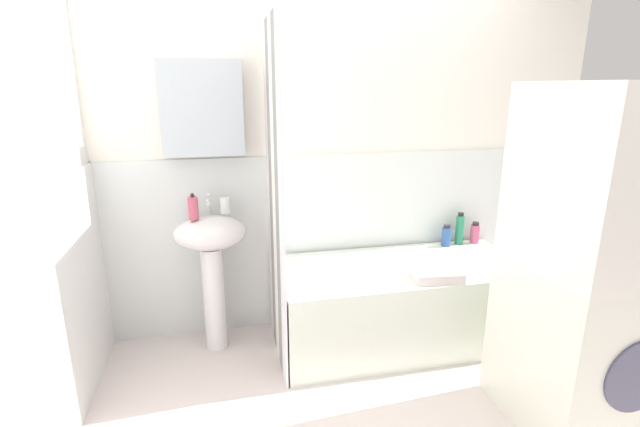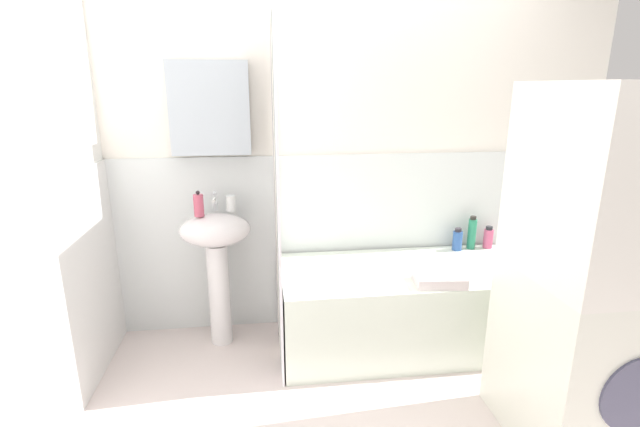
# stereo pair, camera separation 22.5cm
# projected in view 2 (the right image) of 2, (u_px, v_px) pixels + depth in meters

# --- Properties ---
(wall_back_tiled) EXTENTS (3.60, 0.18, 2.40)m
(wall_back_tiled) POSITION_uv_depth(u_px,v_px,m) (339.00, 163.00, 3.04)
(wall_back_tiled) COLOR white
(wall_back_tiled) RESTS_ON ground_plane
(wall_left_tiled) EXTENTS (0.07, 1.81, 2.40)m
(wall_left_tiled) POSITION_uv_depth(u_px,v_px,m) (32.00, 210.00, 1.98)
(wall_left_tiled) COLOR white
(wall_left_tiled) RESTS_ON ground_plane
(sink) EXTENTS (0.44, 0.34, 0.88)m
(sink) POSITION_uv_depth(u_px,v_px,m) (217.00, 250.00, 2.85)
(sink) COLOR silver
(sink) RESTS_ON ground_plane
(faucet) EXTENTS (0.03, 0.12, 0.12)m
(faucet) POSITION_uv_depth(u_px,v_px,m) (215.00, 201.00, 2.85)
(faucet) COLOR silver
(faucet) RESTS_ON sink
(soap_dispenser) EXTENTS (0.06, 0.06, 0.16)m
(soap_dispenser) POSITION_uv_depth(u_px,v_px,m) (199.00, 205.00, 2.73)
(soap_dispenser) COLOR #C04C64
(soap_dispenser) RESTS_ON sink
(toothbrush_cup) EXTENTS (0.06, 0.06, 0.10)m
(toothbrush_cup) POSITION_uv_depth(u_px,v_px,m) (231.00, 203.00, 2.86)
(toothbrush_cup) COLOR silver
(toothbrush_cup) RESTS_ON sink
(bathtub) EXTENTS (1.58, 0.73, 0.53)m
(bathtub) POSITION_uv_depth(u_px,v_px,m) (404.00, 306.00, 2.94)
(bathtub) COLOR silver
(bathtub) RESTS_ON ground_plane
(shower_curtain) EXTENTS (0.01, 0.73, 2.00)m
(shower_curtain) POSITION_uv_depth(u_px,v_px,m) (277.00, 200.00, 2.64)
(shower_curtain) COLOR white
(shower_curtain) RESTS_ON ground_plane
(shampoo_bottle) EXTENTS (0.07, 0.07, 0.16)m
(shampoo_bottle) POSITION_uv_depth(u_px,v_px,m) (488.00, 238.00, 3.21)
(shampoo_bottle) COLOR #C34C73
(shampoo_bottle) RESTS_ON bathtub
(body_wash_bottle) EXTENTS (0.06, 0.06, 0.24)m
(body_wash_bottle) POSITION_uv_depth(u_px,v_px,m) (472.00, 233.00, 3.19)
(body_wash_bottle) COLOR #257B58
(body_wash_bottle) RESTS_ON bathtub
(lotion_bottle) EXTENTS (0.07, 0.07, 0.16)m
(lotion_bottle) POSITION_uv_depth(u_px,v_px,m) (457.00, 240.00, 3.17)
(lotion_bottle) COLOR #2C5298
(lotion_bottle) RESTS_ON bathtub
(towel_folded) EXTENTS (0.31, 0.23, 0.06)m
(towel_folded) POSITION_uv_depth(u_px,v_px,m) (439.00, 279.00, 2.63)
(towel_folded) COLOR silver
(towel_folded) RESTS_ON bathtub
(washer_dryer_stack) EXTENTS (0.63, 0.65, 1.66)m
(washer_dryer_stack) POSITION_uv_depth(u_px,v_px,m) (597.00, 276.00, 2.01)
(washer_dryer_stack) COLOR silver
(washer_dryer_stack) RESTS_ON ground_plane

